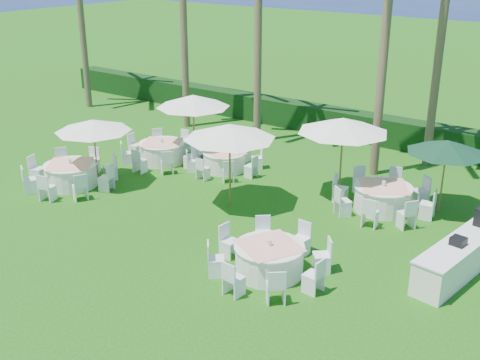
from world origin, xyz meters
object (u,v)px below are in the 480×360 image
at_px(banquet_table_f, 383,197).
at_px(umbrella_green, 447,147).
at_px(banquet_table_e, 225,160).
at_px(banquet_table_a, 71,174).
at_px(umbrella_c, 193,101).
at_px(banquet_table_d, 162,151).
at_px(banquet_table_c, 269,258).
at_px(umbrella_a, 93,125).
at_px(buffet_table, 463,254).
at_px(umbrella_d, 343,125).
at_px(umbrella_b, 230,131).

relative_size(banquet_table_f, umbrella_green, 1.32).
relative_size(banquet_table_e, banquet_table_f, 0.88).
height_order(banquet_table_a, umbrella_c, umbrella_c).
bearing_deg(umbrella_c, banquet_table_d, -146.54).
bearing_deg(umbrella_green, banquet_table_c, -109.35).
distance_m(banquet_table_d, umbrella_a, 3.60).
relative_size(umbrella_c, umbrella_green, 1.14).
bearing_deg(banquet_table_a, banquet_table_e, 52.75).
bearing_deg(umbrella_green, banquet_table_a, -154.21).
xyz_separation_m(banquet_table_d, buffet_table, (12.31, -1.70, 0.08)).
relative_size(banquet_table_a, buffet_table, 0.78).
distance_m(banquet_table_e, buffet_table, 10.04).
bearing_deg(banquet_table_f, umbrella_a, -157.01).
relative_size(banquet_table_d, umbrella_d, 1.06).
bearing_deg(umbrella_a, banquet_table_a, -132.89).
bearing_deg(umbrella_green, banquet_table_f, -149.33).
xyz_separation_m(banquet_table_c, umbrella_c, (-7.18, 5.49, 2.06)).
height_order(banquet_table_a, banquet_table_e, banquet_table_a).
bearing_deg(banquet_table_a, banquet_table_d, 77.10).
bearing_deg(banquet_table_a, umbrella_green, 25.79).
distance_m(banquet_table_f, buffet_table, 4.16).
height_order(umbrella_b, buffet_table, umbrella_b).
distance_m(banquet_table_e, umbrella_a, 5.09).
xyz_separation_m(banquet_table_a, umbrella_green, (11.41, 5.51, 1.78)).
xyz_separation_m(banquet_table_d, banquet_table_f, (8.98, 0.78, 0.01)).
relative_size(banquet_table_c, banquet_table_f, 0.98).
bearing_deg(buffet_table, umbrella_b, -179.00).
bearing_deg(umbrella_b, banquet_table_d, 158.94).
bearing_deg(buffet_table, banquet_table_e, 166.08).
xyz_separation_m(banquet_table_a, banquet_table_c, (9.13, -0.98, -0.01)).
bearing_deg(banquet_table_e, umbrella_a, -126.16).
relative_size(banquet_table_e, umbrella_a, 1.09).
distance_m(banquet_table_a, banquet_table_f, 10.86).
bearing_deg(umbrella_a, umbrella_d, 28.14).
relative_size(umbrella_green, buffet_table, 0.60).
xyz_separation_m(banquet_table_e, umbrella_d, (4.78, 0.21, 2.16)).
xyz_separation_m(banquet_table_a, buffet_table, (13.18, 2.11, 0.07)).
distance_m(umbrella_a, umbrella_b, 5.18).
relative_size(banquet_table_e, umbrella_green, 1.16).
height_order(banquet_table_a, banquet_table_f, banquet_table_f).
bearing_deg(buffet_table, umbrella_green, 117.50).
bearing_deg(umbrella_b, banquet_table_a, -160.65).
distance_m(banquet_table_e, umbrella_green, 8.24).
relative_size(banquet_table_c, umbrella_d, 1.06).
distance_m(banquet_table_c, umbrella_green, 7.11).
bearing_deg(banquet_table_a, umbrella_a, 47.11).
xyz_separation_m(banquet_table_a, banquet_table_e, (3.44, 4.52, -0.05)).
relative_size(banquet_table_e, umbrella_d, 0.96).
distance_m(banquet_table_d, umbrella_c, 2.43).
bearing_deg(banquet_table_f, banquet_table_d, -175.02).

